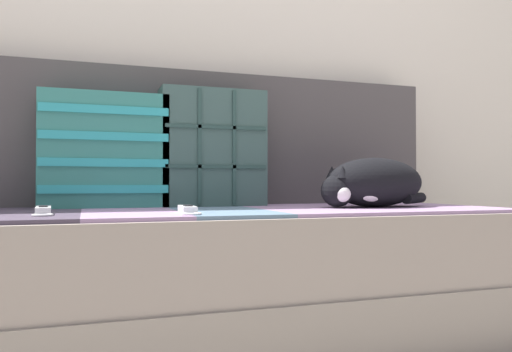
# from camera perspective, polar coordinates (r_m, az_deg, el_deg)

# --- Properties ---
(couch) EXTENTS (1.92, 0.78, 0.41)m
(couch) POSITION_cam_1_polar(r_m,az_deg,el_deg) (1.58, -4.95, -11.33)
(couch) COLOR gray
(couch) RESTS_ON ground_plane
(sofa_backrest) EXTENTS (1.88, 0.14, 0.49)m
(sofa_backrest) POSITION_cam_1_polar(r_m,az_deg,el_deg) (1.87, -7.31, 4.20)
(sofa_backrest) COLOR #474242
(sofa_backrest) RESTS_ON couch
(throw_pillow_quilted) EXTENTS (0.36, 0.14, 0.40)m
(throw_pillow_quilted) POSITION_cam_1_polar(r_m,az_deg,el_deg) (1.74, -5.02, 3.20)
(throw_pillow_quilted) COLOR #38514C
(throw_pillow_quilted) RESTS_ON couch
(throw_pillow_striped) EXTENTS (0.40, 0.14, 0.37)m
(throw_pillow_striped) POSITION_cam_1_polar(r_m,az_deg,el_deg) (1.69, -16.90, 2.80)
(throw_pillow_striped) COLOR #337A70
(throw_pillow_striped) RESTS_ON couch
(sleeping_cat) EXTENTS (0.42, 0.25, 0.16)m
(sleeping_cat) POSITION_cam_1_polar(r_m,az_deg,el_deg) (1.67, 13.12, -0.84)
(sleeping_cat) COLOR black
(sleeping_cat) RESTS_ON couch
(game_remote_near) EXTENTS (0.05, 0.21, 0.02)m
(game_remote_near) POSITION_cam_1_polar(r_m,az_deg,el_deg) (1.38, -23.14, -3.64)
(game_remote_near) COLOR white
(game_remote_near) RESTS_ON couch
(game_remote_far) EXTENTS (0.05, 0.19, 0.02)m
(game_remote_far) POSITION_cam_1_polar(r_m,az_deg,el_deg) (1.32, -7.81, -3.82)
(game_remote_far) COLOR white
(game_remote_far) RESTS_ON couch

